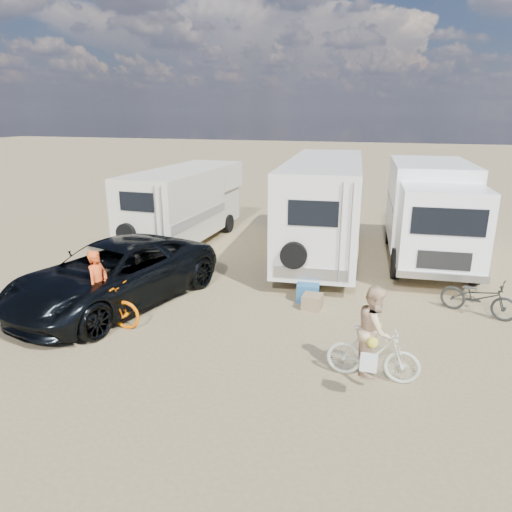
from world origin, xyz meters
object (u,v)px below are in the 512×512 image
(box_truck, at_px, (431,214))
(dark_suv, at_px, (113,274))
(bike_man, at_px, (100,304))
(rv_main, at_px, (323,209))
(rv_left, at_px, (185,206))
(bike_woman, at_px, (373,354))
(crate, at_px, (312,302))
(rider_woman, at_px, (374,339))
(rider_man, at_px, (99,292))
(bike_parked, at_px, (479,297))
(cooler, at_px, (308,293))

(box_truck, bearing_deg, dark_suv, -145.96)
(bike_man, bearing_deg, rv_main, -29.43)
(rv_left, distance_m, bike_woman, 10.76)
(bike_man, bearing_deg, crate, -62.34)
(bike_man, distance_m, rider_woman, 6.20)
(rv_main, distance_m, crate, 4.91)
(rider_woman, relative_size, crate, 3.52)
(dark_suv, height_order, rider_man, rider_man)
(bike_woman, bearing_deg, crate, 31.95)
(dark_suv, height_order, rider_woman, rider_woman)
(rv_main, bearing_deg, bike_man, -124.77)
(rv_left, bearing_deg, rv_main, -0.87)
(box_truck, height_order, dark_suv, box_truck)
(rider_man, bearing_deg, dark_suv, 18.99)
(dark_suv, relative_size, bike_parked, 3.27)
(rv_left, relative_size, crate, 13.52)
(crate, bearing_deg, rider_woman, -60.46)
(rider_man, bearing_deg, rv_main, -29.43)
(dark_suv, height_order, bike_man, dark_suv)
(bike_woman, xyz_separation_m, cooler, (-1.84, 3.36, -0.28))
(dark_suv, distance_m, cooler, 5.04)
(rv_left, height_order, box_truck, box_truck)
(dark_suv, bearing_deg, box_truck, 53.05)
(dark_suv, relative_size, bike_man, 2.86)
(dark_suv, xyz_separation_m, cooler, (4.73, 1.62, -0.57))
(dark_suv, height_order, crate, dark_suv)
(box_truck, bearing_deg, bike_woman, -103.19)
(cooler, distance_m, crate, 0.52)
(box_truck, bearing_deg, cooler, -128.57)
(rv_main, height_order, rv_left, rv_main)
(box_truck, relative_size, cooler, 11.28)
(rv_left, distance_m, rider_man, 7.35)
(bike_woman, xyz_separation_m, bike_parked, (2.29, 3.70, -0.05))
(box_truck, relative_size, dark_suv, 1.13)
(rv_main, bearing_deg, bike_parked, -45.89)
(rider_man, bearing_deg, bike_woman, -94.75)
(bike_parked, height_order, cooler, bike_parked)
(rv_left, xyz_separation_m, crate, (5.75, -4.89, -1.19))
(rv_main, relative_size, bike_parked, 4.54)
(bike_parked, xyz_separation_m, crate, (-3.93, -0.81, -0.28))
(bike_parked, bearing_deg, crate, 122.27)
(rider_woman, relative_size, cooler, 2.86)
(bike_man, distance_m, crate, 5.11)
(rv_left, height_order, rider_woman, rv_left)
(rv_left, bearing_deg, rider_man, -78.87)
(rv_left, bearing_deg, cooler, -36.95)
(rider_man, bearing_deg, rider_woman, -94.75)
(rv_left, distance_m, dark_suv, 6.12)
(dark_suv, xyz_separation_m, rider_woman, (6.57, -1.74, 0.02))
(rv_main, xyz_separation_m, dark_suv, (-4.41, -5.81, -0.83))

